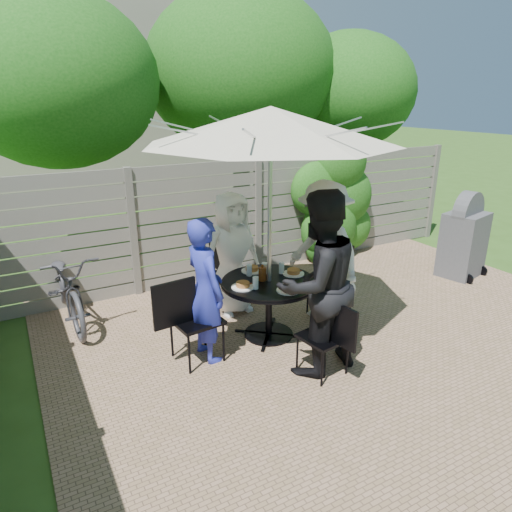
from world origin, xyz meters
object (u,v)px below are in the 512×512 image
glass_right (282,268)px  syrup_jug (262,274)px  chair_right (329,297)px  bicycle (67,286)px  person_back (232,254)px  plate_front (288,289)px  glass_back (249,270)px  umbrella (271,126)px  plate_left (243,286)px  glass_left (256,283)px  person_right (323,253)px  coffee_cup (265,268)px  plate_right (293,272)px  patio_table (269,298)px  chair_front (323,352)px  plate_back (252,269)px  person_front (318,285)px  chair_left (196,336)px  chair_back (227,288)px  bbq_grill (464,238)px  person_left (205,291)px

glass_right → syrup_jug: 0.32m
chair_right → bicycle: bicycle is taller
person_back → plate_front: person_back is taller
glass_back → umbrella: bearing=-63.0°
umbrella → glass_right: (0.25, 0.13, -1.66)m
plate_left → glass_left: 0.15m
person_right → syrup_jug: bearing=-93.2°
glass_left → glass_right: bearing=27.0°
coffee_cup → plate_left: bearing=-149.4°
person_right → coffee_cup: size_ratio=15.06×
plate_right → syrup_jug: bearing=178.2°
chair_right → plate_right: size_ratio=3.44×
glass_right → glass_back: bearing=162.0°
person_back → plate_left: (-0.29, -0.86, -0.07)m
glass_left → syrup_jug: 0.25m
person_right → glass_right: bearing=-100.4°
patio_table → person_back: person_back is taller
chair_front → plate_back: bearing=-3.4°
person_front → glass_right: 0.99m
person_back → chair_left: bearing=-139.3°
umbrella → person_front: (0.07, -0.83, -1.49)m
plate_right → chair_back: bearing=115.5°
plate_left → plate_front: 0.51m
bicycle → plate_left: bearing=-47.5°
syrup_jug → chair_right: bearing=2.3°
plate_left → chair_front: bearing=-64.5°
person_back → person_right: size_ratio=0.90×
bbq_grill → bicycle: bearing=152.8°
glass_back → chair_back: bearing=86.6°
plate_left → plate_front: size_ratio=1.00×
person_right → chair_back: bearing=-139.3°
chair_back → glass_left: 1.21m
chair_front → glass_back: bearing=1.5°
plate_back → glass_right: 0.37m
chair_front → bicycle: bearing=31.2°
glass_left → chair_front: bearing=-68.1°
plate_back → plate_right: (0.39, -0.33, 0.00)m
person_right → bicycle: bearing=-123.0°
coffee_cup → plate_front: bearing=-94.7°
patio_table → plate_right: bearing=5.0°
person_back → glass_right: bearing=-70.3°
person_back → person_left: size_ratio=1.02×
patio_table → plate_front: size_ratio=4.60×
plate_right → chair_front: bearing=-105.4°
chair_front → person_right: (0.74, 1.03, 0.64)m
patio_table → coffee_cup: 0.37m
plate_front → glass_left: (-0.28, 0.23, 0.05)m
chair_left → person_right: (1.79, 0.16, 0.60)m
plate_front → coffee_cup: size_ratio=2.17×
glass_back → glass_right: 0.40m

